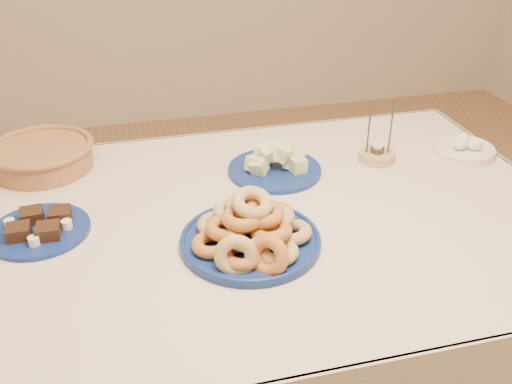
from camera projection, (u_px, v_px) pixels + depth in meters
dining_table at (252, 248)px, 1.55m from camera, size 1.71×1.11×0.75m
donut_platter at (251, 232)px, 1.36m from camera, size 0.45×0.45×0.16m
melon_plate at (275, 163)px, 1.70m from camera, size 0.28×0.28×0.10m
brownie_plate at (39, 228)px, 1.42m from camera, size 0.27×0.27×0.04m
wicker_basket at (42, 155)px, 1.71m from camera, size 0.38×0.38×0.08m
candle_holder at (377, 155)px, 1.77m from camera, size 0.14×0.14×0.19m
egg_bowl at (465, 149)px, 1.80m from camera, size 0.20×0.20×0.06m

